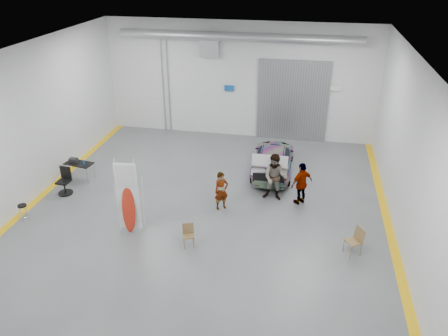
% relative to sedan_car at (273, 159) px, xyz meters
% --- Properties ---
extents(ground, '(16.00, 16.00, 0.00)m').
position_rel_sedan_car_xyz_m(ground, '(-2.26, -4.03, -0.63)').
color(ground, '#575A5E').
rests_on(ground, ground).
extents(room_shell, '(14.02, 16.18, 6.01)m').
position_rel_sedan_car_xyz_m(room_shell, '(-2.02, -1.81, 3.45)').
color(room_shell, silver).
rests_on(room_shell, ground).
extents(sedan_car, '(1.84, 4.37, 1.26)m').
position_rel_sedan_car_xyz_m(sedan_car, '(0.00, 0.00, 0.00)').
color(sedan_car, white).
rests_on(sedan_car, ground).
extents(person_a, '(0.68, 0.63, 1.56)m').
position_rel_sedan_car_xyz_m(person_a, '(-1.66, -3.57, 0.15)').
color(person_a, olive).
rests_on(person_a, ground).
extents(person_b, '(1.02, 0.82, 1.97)m').
position_rel_sedan_car_xyz_m(person_b, '(0.29, -2.47, 0.36)').
color(person_b, '#486385').
rests_on(person_b, ground).
extents(person_c, '(1.03, 1.01, 1.76)m').
position_rel_sedan_car_xyz_m(person_c, '(1.34, -2.57, 0.25)').
color(person_c, brown).
rests_on(person_c, ground).
extents(surfboard_display, '(0.81, 0.27, 2.86)m').
position_rel_sedan_car_xyz_m(surfboard_display, '(-4.57, -5.69, 0.53)').
color(surfboard_display, white).
rests_on(surfboard_display, ground).
extents(folding_chair_near, '(0.48, 0.50, 0.79)m').
position_rel_sedan_car_xyz_m(folding_chair_near, '(-2.28, -6.14, -0.38)').
color(folding_chair_near, brown).
rests_on(folding_chair_near, ground).
extents(folding_chair_far, '(0.62, 0.75, 0.97)m').
position_rel_sedan_car_xyz_m(folding_chair_far, '(3.16, -5.52, -0.33)').
color(folding_chair_far, brown).
rests_on(folding_chair_far, ground).
extents(shop_stool, '(0.34, 0.34, 0.67)m').
position_rel_sedan_car_xyz_m(shop_stool, '(-8.68, -5.85, -0.29)').
color(shop_stool, black).
rests_on(shop_stool, ground).
extents(work_table, '(1.30, 0.80, 1.00)m').
position_rel_sedan_car_xyz_m(work_table, '(-8.29, -2.37, 0.14)').
color(work_table, '#9A9CA2').
rests_on(work_table, ground).
extents(office_chair, '(0.60, 0.60, 1.13)m').
position_rel_sedan_car_xyz_m(office_chair, '(-8.23, -3.64, -0.13)').
color(office_chair, black).
rests_on(office_chair, ground).
extents(trunk_lid, '(1.47, 0.89, 0.04)m').
position_rel_sedan_car_xyz_m(trunk_lid, '(0.00, -1.92, 0.65)').
color(trunk_lid, silver).
rests_on(trunk_lid, sedan_car).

